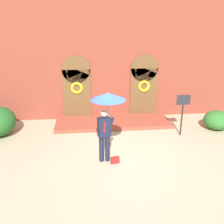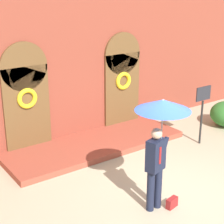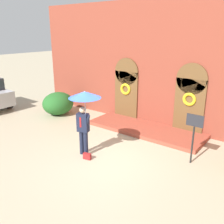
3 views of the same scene
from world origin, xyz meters
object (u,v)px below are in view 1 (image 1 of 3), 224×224
(sign_post, at_px, (183,108))
(shrub_right, at_px, (217,120))
(handbag, at_px, (115,160))
(person_with_umbrella, at_px, (107,107))

(sign_post, distance_m, shrub_right, 2.00)
(handbag, relative_size, sign_post, 0.16)
(handbag, height_order, sign_post, sign_post)
(handbag, height_order, shrub_right, shrub_right)
(person_with_umbrella, relative_size, shrub_right, 2.05)
(handbag, distance_m, shrub_right, 5.34)
(shrub_right, bearing_deg, handbag, -153.65)
(sign_post, bearing_deg, shrub_right, 13.68)
(handbag, bearing_deg, sign_post, 21.77)
(person_with_umbrella, bearing_deg, shrub_right, 23.38)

